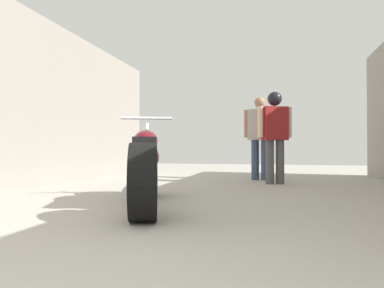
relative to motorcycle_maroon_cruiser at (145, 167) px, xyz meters
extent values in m
plane|color=#A8A399|center=(0.61, 1.04, -0.43)|extent=(19.00, 19.00, 0.00)
cube|color=gray|center=(-2.31, 1.04, 0.95)|extent=(0.08, 8.71, 2.78)
cylinder|color=black|center=(-0.28, 0.77, -0.09)|extent=(0.46, 0.73, 0.69)
cylinder|color=silver|center=(-0.28, 0.77, -0.09)|extent=(0.32, 0.33, 0.26)
cylinder|color=black|center=(0.25, -0.69, -0.09)|extent=(0.46, 0.73, 0.69)
cylinder|color=silver|center=(0.25, -0.69, -0.09)|extent=(0.32, 0.33, 0.26)
cube|color=silver|center=(-0.01, 0.04, 0.10)|extent=(0.48, 0.73, 0.30)
ellipsoid|color=#5B0F19|center=(-0.09, 0.26, 0.29)|extent=(0.45, 0.62, 0.24)
cube|color=black|center=(0.05, -0.14, 0.26)|extent=(0.40, 0.56, 0.11)
ellipsoid|color=#5B0F19|center=(0.23, -0.64, 0.12)|extent=(0.42, 0.54, 0.26)
cylinder|color=silver|center=(-0.26, 0.73, 0.23)|extent=(0.14, 0.27, 0.62)
cylinder|color=silver|center=(-0.25, 0.69, 0.59)|extent=(0.64, 0.26, 0.04)
cylinder|color=silver|center=(-0.04, -0.31, -0.19)|extent=(0.29, 0.59, 0.10)
cylinder|color=#384766|center=(1.17, 3.58, -0.03)|extent=(0.19, 0.19, 0.81)
cylinder|color=#384766|center=(0.98, 3.62, -0.03)|extent=(0.19, 0.19, 0.81)
cube|color=#B2A899|center=(1.07, 3.60, 0.69)|extent=(0.49, 0.34, 0.62)
cylinder|color=#9E7051|center=(1.35, 3.53, 0.71)|extent=(0.13, 0.13, 0.57)
cylinder|color=#9E7051|center=(0.80, 3.66, 0.71)|extent=(0.13, 0.13, 0.57)
sphere|color=#9E7051|center=(1.07, 3.60, 1.13)|extent=(0.22, 0.22, 0.22)
cylinder|color=#4C4C4C|center=(1.46, 2.91, -0.04)|extent=(0.20, 0.20, 0.78)
cylinder|color=#4C4C4C|center=(1.28, 2.82, -0.04)|extent=(0.20, 0.20, 0.78)
cube|color=maroon|center=(1.37, 2.87, 0.65)|extent=(0.49, 0.39, 0.60)
cylinder|color=beige|center=(1.61, 2.98, 0.68)|extent=(0.14, 0.14, 0.55)
cylinder|color=beige|center=(1.12, 2.75, 0.68)|extent=(0.14, 0.14, 0.55)
sphere|color=black|center=(1.37, 2.87, 1.08)|extent=(0.22, 0.22, 0.22)
sphere|color=black|center=(1.37, 2.87, 1.10)|extent=(0.26, 0.26, 0.26)
camera|label=1|loc=(1.37, -3.51, 0.20)|focal=32.30mm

